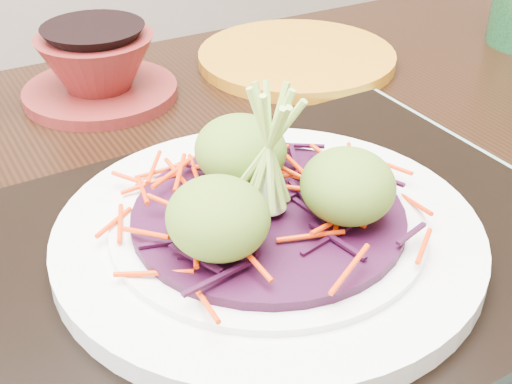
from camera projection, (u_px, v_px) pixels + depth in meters
name	position (u px, v px, depth m)	size (l,w,h in m)	color
dining_table	(242.00, 320.00, 0.59)	(1.24, 0.89, 0.74)	black
placemat	(268.00, 271.00, 0.49)	(0.50, 0.39, 0.00)	gray
serving_tray	(268.00, 257.00, 0.48)	(0.44, 0.33, 0.02)	black
white_plate	(268.00, 234.00, 0.47)	(0.28, 0.28, 0.02)	white
cabbage_bed	(268.00, 216.00, 0.47)	(0.18, 0.18, 0.01)	#2C0824
carrot_julienne	(268.00, 205.00, 0.46)	(0.22, 0.22, 0.01)	#EE3204
guacamole_scoops	(269.00, 183.00, 0.45)	(0.16, 0.14, 0.05)	#5A7222
scallion_garnish	(269.00, 153.00, 0.44)	(0.07, 0.07, 0.10)	#9FCB51
terracotta_bowl_set	(98.00, 70.00, 0.72)	(0.17, 0.17, 0.07)	maroon
yellow_plate	(297.00, 57.00, 0.81)	(0.22, 0.22, 0.01)	#B86E14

